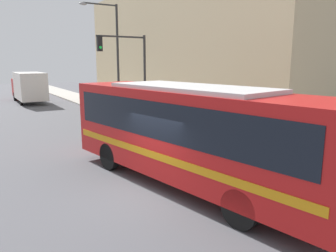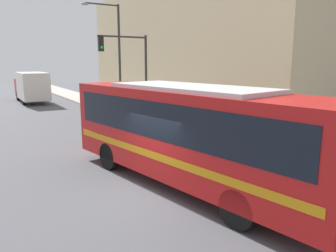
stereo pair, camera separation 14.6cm
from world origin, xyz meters
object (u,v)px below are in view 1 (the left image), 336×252
Objects in this scene: city_bus at (189,129)px; traffic_light_pole at (130,64)px; fire_hydrant at (224,143)px; street_lamp at (113,51)px; parking_meter at (142,109)px; pedestrian_near_corner at (192,114)px; delivery_truck at (29,86)px; pedestrian_mid_block at (202,120)px.

city_bus is 11.01m from traffic_light_pole.
city_bus is at bearing -104.62° from traffic_light_pole.
street_lamp reaches higher than fire_hydrant.
parking_meter is at bearing 90.00° from fire_hydrant.
pedestrian_near_corner is at bearing 43.84° from city_bus.
delivery_truck is 5.49× the size of parking_meter.
city_bus is 11.31m from parking_meter.
city_bus is at bearing -108.91° from parking_meter.
pedestrian_near_corner is (1.75, 5.02, 0.52)m from fire_hydrant.
street_lamp is at bearing -71.26° from delivery_truck.
parking_meter is at bearing 12.09° from traffic_light_pole.
pedestrian_mid_block is at bearing -77.32° from parking_meter.
parking_meter is (4.39, -17.03, -0.61)m from delivery_truck.
traffic_light_pole reaches higher than city_bus.
pedestrian_mid_block is (1.15, 3.18, 0.49)m from fire_hydrant.
pedestrian_mid_block is (4.81, 5.54, -0.98)m from city_bus.
delivery_truck is 10.18× the size of fire_hydrant.
pedestrian_mid_block is at bearing -107.85° from pedestrian_near_corner.
city_bus is 6.41× the size of pedestrian_mid_block.
traffic_light_pole reaches higher than fire_hydrant.
city_bus reaches higher than pedestrian_mid_block.
delivery_truck is 13.73m from street_lamp.
traffic_light_pole is (3.46, -17.23, 2.34)m from delivery_truck.
street_lamp reaches higher than traffic_light_pole.
traffic_light_pole is at bearing 112.86° from pedestrian_mid_block.
traffic_light_pole is (-0.92, 8.10, 3.51)m from fire_hydrant.
city_bus reaches higher than parking_meter.
parking_meter is (0.92, 0.20, -2.95)m from traffic_light_pole.
street_lamp is 4.83× the size of pedestrian_mid_block.
street_lamp is (4.28, -12.62, 3.30)m from delivery_truck.
city_bus is 9.20m from pedestrian_near_corner.
delivery_truck reaches higher than parking_meter.
street_lamp is 4.67× the size of pedestrian_near_corner.
traffic_light_pole is 5.06m from pedestrian_near_corner.
traffic_light_pole is 3.24× the size of pedestrian_near_corner.
street_lamp is (-0.11, 12.71, 4.48)m from fire_hydrant.
fire_hydrant is 0.09× the size of street_lamp.
fire_hydrant is (3.65, 2.37, -1.47)m from city_bus.
delivery_truck reaches higher than pedestrian_near_corner.
parking_meter is at bearing 61.10° from city_bus.
delivery_truck is 17.60m from parking_meter.
pedestrian_mid_block is at bearing -75.96° from delivery_truck.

